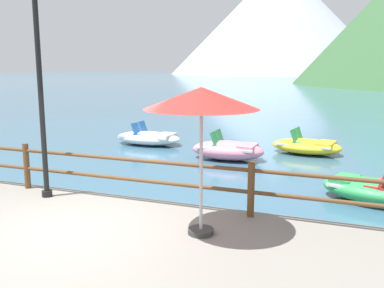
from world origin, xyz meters
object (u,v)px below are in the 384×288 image
(pedal_boat_1, at_px, (307,146))
(lamp_post, at_px, (39,68))
(pedal_boat_5, at_px, (228,150))
(pedal_boat_4, at_px, (370,189))
(beach_umbrella, at_px, (201,100))
(pedal_boat_3, at_px, (149,138))

(pedal_boat_1, bearing_deg, lamp_post, -117.02)
(lamp_post, bearing_deg, pedal_boat_5, 73.13)
(pedal_boat_4, distance_m, pedal_boat_5, 5.05)
(beach_umbrella, xyz_separation_m, pedal_boat_1, (0.63, 8.74, -2.18))
(lamp_post, height_order, pedal_boat_5, lamp_post)
(lamp_post, bearing_deg, pedal_boat_1, 62.98)
(pedal_boat_5, bearing_deg, lamp_post, -106.87)
(pedal_boat_1, xyz_separation_m, pedal_boat_4, (1.88, -4.78, 0.01))
(pedal_boat_5, bearing_deg, pedal_boat_4, -35.82)
(beach_umbrella, bearing_deg, pedal_boat_5, 102.91)
(pedal_boat_1, bearing_deg, pedal_boat_5, -140.50)
(pedal_boat_3, bearing_deg, pedal_boat_5, -22.02)
(beach_umbrella, relative_size, pedal_boat_4, 0.95)
(lamp_post, height_order, pedal_boat_4, lamp_post)
(beach_umbrella, xyz_separation_m, pedal_boat_4, (2.51, 3.96, -2.17))
(pedal_boat_5, bearing_deg, pedal_boat_3, 157.98)
(pedal_boat_1, distance_m, pedal_boat_5, 2.87)
(lamp_post, distance_m, beach_umbrella, 3.57)
(lamp_post, height_order, beach_umbrella, lamp_post)
(pedal_boat_1, bearing_deg, beach_umbrella, -94.14)
(pedal_boat_3, bearing_deg, pedal_boat_1, 4.15)
(beach_umbrella, height_order, pedal_boat_3, beach_umbrella)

